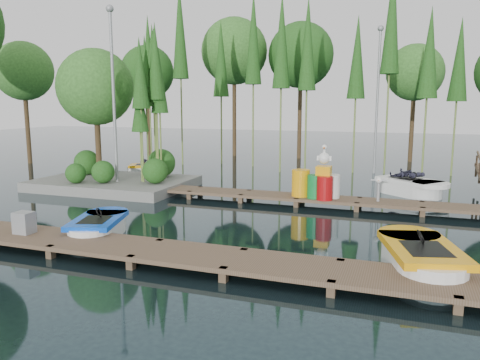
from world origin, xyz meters
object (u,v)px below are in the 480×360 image
(boat_yellow_far, at_px, (149,169))
(boat_blue, at_px, (99,228))
(island, at_px, (109,112))
(yellow_barrel, at_px, (301,183))
(utility_cabinet, at_px, (24,223))
(drum_cluster, at_px, (324,183))

(boat_yellow_far, bearing_deg, boat_blue, -68.91)
(island, distance_m, boat_yellow_far, 4.62)
(boat_blue, distance_m, boat_yellow_far, 11.06)
(island, bearing_deg, boat_blue, -57.91)
(boat_blue, distance_m, yellow_barrel, 7.19)
(utility_cabinet, relative_size, yellow_barrel, 0.58)
(boat_yellow_far, height_order, utility_cabinet, boat_yellow_far)
(utility_cabinet, relative_size, drum_cluster, 0.29)
(island, height_order, utility_cabinet, island)
(boat_yellow_far, xyz_separation_m, drum_cluster, (9.47, -4.50, 0.59))
(boat_blue, height_order, drum_cluster, drum_cluster)
(drum_cluster, bearing_deg, island, 174.16)
(island, bearing_deg, utility_cabinet, -70.20)
(island, relative_size, yellow_barrel, 7.19)
(island, distance_m, utility_cabinet, 8.68)
(island, relative_size, drum_cluster, 3.65)
(yellow_barrel, bearing_deg, boat_yellow_far, 153.23)
(drum_cluster, bearing_deg, boat_yellow_far, 154.56)
(utility_cabinet, xyz_separation_m, yellow_barrel, (5.55, 7.00, 0.20))
(island, distance_m, yellow_barrel, 8.73)
(utility_cabinet, distance_m, yellow_barrel, 8.93)
(drum_cluster, bearing_deg, boat_blue, -131.93)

